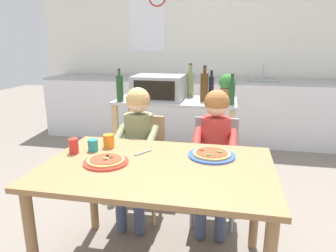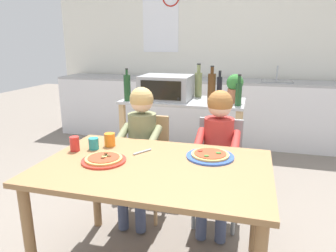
{
  "view_description": "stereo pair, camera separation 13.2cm",
  "coord_description": "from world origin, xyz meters",
  "px_view_note": "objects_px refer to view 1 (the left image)",
  "views": [
    {
      "loc": [
        0.39,
        -1.6,
        1.41
      ],
      "look_at": [
        0.0,
        0.3,
        0.88
      ],
      "focal_mm": 33.06,
      "sensor_mm": 36.0,
      "label": 1
    },
    {
      "loc": [
        0.52,
        -1.57,
        1.41
      ],
      "look_at": [
        0.0,
        0.3,
        0.88
      ],
      "focal_mm": 33.06,
      "sensor_mm": 36.0,
      "label": 2
    }
  ],
  "objects_px": {
    "kitchen_island_cart": "(176,127)",
    "dining_chair_left": "(142,158)",
    "bottle_dark_olive_oil": "(211,86)",
    "pizza_plate_blue_rimmed": "(212,154)",
    "bottle_clear_vinegar": "(190,83)",
    "child_in_red_shirt": "(215,144)",
    "pizza_plate_red_rimmed": "(106,161)",
    "potted_herb_plant": "(227,87)",
    "dining_table": "(158,180)",
    "bottle_brown_beer": "(120,88)",
    "drinking_cup_red": "(74,146)",
    "bottle_slim_sauce": "(232,93)",
    "drinking_cup_teal": "(93,145)",
    "drinking_cup_orange": "(109,141)",
    "child_in_olive_shirt": "(137,140)",
    "toaster_oven": "(159,87)",
    "serving_spoon": "(143,152)",
    "dining_chair_right": "(215,162)",
    "bottle_squat_spirits": "(204,86)"
  },
  "relations": [
    {
      "from": "kitchen_island_cart",
      "to": "dining_chair_left",
      "type": "height_order",
      "value": "kitchen_island_cart"
    },
    {
      "from": "bottle_dark_olive_oil",
      "to": "pizza_plate_blue_rimmed",
      "type": "xyz_separation_m",
      "value": [
        0.1,
        -1.32,
        -0.24
      ]
    },
    {
      "from": "bottle_clear_vinegar",
      "to": "child_in_red_shirt",
      "type": "distance_m",
      "value": 1.05
    },
    {
      "from": "pizza_plate_blue_rimmed",
      "to": "pizza_plate_red_rimmed",
      "type": "bearing_deg",
      "value": -158.64
    },
    {
      "from": "potted_herb_plant",
      "to": "dining_table",
      "type": "bearing_deg",
      "value": -104.89
    },
    {
      "from": "bottle_brown_beer",
      "to": "drinking_cup_red",
      "type": "bearing_deg",
      "value": -86.04
    },
    {
      "from": "bottle_slim_sauce",
      "to": "potted_herb_plant",
      "type": "xyz_separation_m",
      "value": [
        -0.04,
        0.14,
        0.03
      ]
    },
    {
      "from": "child_in_red_shirt",
      "to": "drinking_cup_teal",
      "type": "height_order",
      "value": "child_in_red_shirt"
    },
    {
      "from": "pizza_plate_red_rimmed",
      "to": "drinking_cup_teal",
      "type": "distance_m",
      "value": 0.24
    },
    {
      "from": "bottle_clear_vinegar",
      "to": "bottle_brown_beer",
      "type": "xyz_separation_m",
      "value": [
        -0.61,
        -0.4,
        -0.01
      ]
    },
    {
      "from": "bottle_dark_olive_oil",
      "to": "pizza_plate_red_rimmed",
      "type": "bearing_deg",
      "value": -107.71
    },
    {
      "from": "bottle_slim_sauce",
      "to": "dining_table",
      "type": "bearing_deg",
      "value": -108.49
    },
    {
      "from": "child_in_red_shirt",
      "to": "drinking_cup_orange",
      "type": "height_order",
      "value": "child_in_red_shirt"
    },
    {
      "from": "child_in_red_shirt",
      "to": "drinking_cup_red",
      "type": "relative_size",
      "value": 11.1
    },
    {
      "from": "kitchen_island_cart",
      "to": "child_in_red_shirt",
      "type": "xyz_separation_m",
      "value": [
        0.43,
        -0.75,
        0.1
      ]
    },
    {
      "from": "bottle_brown_beer",
      "to": "child_in_olive_shirt",
      "type": "distance_m",
      "value": 0.74
    },
    {
      "from": "bottle_dark_olive_oil",
      "to": "drinking_cup_teal",
      "type": "relative_size",
      "value": 3.64
    },
    {
      "from": "kitchen_island_cart",
      "to": "child_in_olive_shirt",
      "type": "distance_m",
      "value": 0.81
    },
    {
      "from": "bottle_slim_sauce",
      "to": "pizza_plate_blue_rimmed",
      "type": "distance_m",
      "value": 1.02
    },
    {
      "from": "child_in_olive_shirt",
      "to": "pizza_plate_blue_rimmed",
      "type": "bearing_deg",
      "value": -31.8
    },
    {
      "from": "toaster_oven",
      "to": "bottle_slim_sauce",
      "type": "height_order",
      "value": "bottle_slim_sauce"
    },
    {
      "from": "child_in_olive_shirt",
      "to": "child_in_red_shirt",
      "type": "height_order",
      "value": "child_in_olive_shirt"
    },
    {
      "from": "bottle_brown_beer",
      "to": "child_in_red_shirt",
      "type": "relative_size",
      "value": 0.29
    },
    {
      "from": "child_in_olive_shirt",
      "to": "serving_spoon",
      "type": "height_order",
      "value": "child_in_olive_shirt"
    },
    {
      "from": "kitchen_island_cart",
      "to": "dining_chair_left",
      "type": "relative_size",
      "value": 1.45
    },
    {
      "from": "kitchen_island_cart",
      "to": "drinking_cup_red",
      "type": "distance_m",
      "value": 1.35
    },
    {
      "from": "bottle_clear_vinegar",
      "to": "dining_chair_right",
      "type": "relative_size",
      "value": 0.42
    },
    {
      "from": "kitchen_island_cart",
      "to": "bottle_dark_olive_oil",
      "type": "bearing_deg",
      "value": 26.73
    },
    {
      "from": "dining_chair_right",
      "to": "pizza_plate_blue_rimmed",
      "type": "xyz_separation_m",
      "value": [
        -0.0,
        -0.52,
        0.26
      ]
    },
    {
      "from": "kitchen_island_cart",
      "to": "bottle_dark_olive_oil",
      "type": "height_order",
      "value": "bottle_dark_olive_oil"
    },
    {
      "from": "toaster_oven",
      "to": "bottle_slim_sauce",
      "type": "distance_m",
      "value": 0.71
    },
    {
      "from": "toaster_oven",
      "to": "bottle_brown_beer",
      "type": "relative_size",
      "value": 1.56
    },
    {
      "from": "bottle_dark_olive_oil",
      "to": "pizza_plate_blue_rimmed",
      "type": "bearing_deg",
      "value": -85.68
    },
    {
      "from": "child_in_olive_shirt",
      "to": "drinking_cup_red",
      "type": "bearing_deg",
      "value": -118.68
    },
    {
      "from": "bottle_squat_spirits",
      "to": "toaster_oven",
      "type": "bearing_deg",
      "value": -179.73
    },
    {
      "from": "drinking_cup_red",
      "to": "serving_spoon",
      "type": "xyz_separation_m",
      "value": [
        0.43,
        0.08,
        -0.04
      ]
    },
    {
      "from": "potted_herb_plant",
      "to": "dining_chair_left",
      "type": "distance_m",
      "value": 1.05
    },
    {
      "from": "potted_herb_plant",
      "to": "child_in_olive_shirt",
      "type": "distance_m",
      "value": 1.06
    },
    {
      "from": "bottle_squat_spirits",
      "to": "drinking_cup_orange",
      "type": "distance_m",
      "value": 1.24
    },
    {
      "from": "child_in_olive_shirt",
      "to": "pizza_plate_blue_rimmed",
      "type": "xyz_separation_m",
      "value": [
        0.59,
        -0.37,
        0.06
      ]
    },
    {
      "from": "drinking_cup_teal",
      "to": "serving_spoon",
      "type": "relative_size",
      "value": 0.54
    },
    {
      "from": "dining_chair_left",
      "to": "serving_spoon",
      "type": "xyz_separation_m",
      "value": [
        0.17,
        -0.52,
        0.25
      ]
    },
    {
      "from": "bottle_brown_beer",
      "to": "serving_spoon",
      "type": "xyz_separation_m",
      "value": [
        0.5,
        -0.98,
        -0.25
      ]
    },
    {
      "from": "bottle_brown_beer",
      "to": "dining_chair_left",
      "type": "xyz_separation_m",
      "value": [
        0.34,
        -0.46,
        -0.51
      ]
    },
    {
      "from": "bottle_brown_beer",
      "to": "dining_chair_right",
      "type": "xyz_separation_m",
      "value": [
        0.93,
        -0.43,
        -0.51
      ]
    },
    {
      "from": "dining_chair_right",
      "to": "dining_chair_left",
      "type": "bearing_deg",
      "value": -176.59
    },
    {
      "from": "child_in_olive_shirt",
      "to": "bottle_slim_sauce",
      "type": "bearing_deg",
      "value": 41.84
    },
    {
      "from": "bottle_dark_olive_oil",
      "to": "pizza_plate_red_rimmed",
      "type": "xyz_separation_m",
      "value": [
        -0.49,
        -1.55,
        -0.24
      ]
    },
    {
      "from": "bottle_dark_olive_oil",
      "to": "serving_spoon",
      "type": "relative_size",
      "value": 1.97
    },
    {
      "from": "bottle_brown_beer",
      "to": "dining_chair_left",
      "type": "distance_m",
      "value": 0.76
    }
  ]
}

